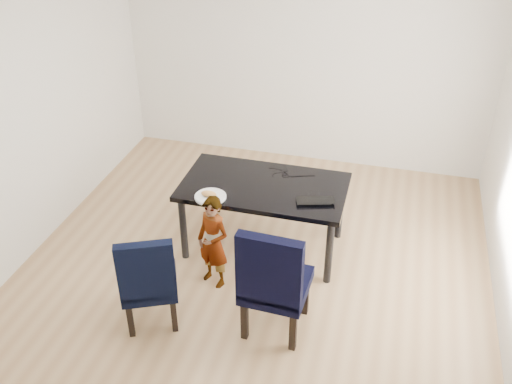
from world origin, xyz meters
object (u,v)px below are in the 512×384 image
(chair_left, at_px, (149,275))
(plate, at_px, (210,197))
(dining_table, at_px, (264,216))
(laptop, at_px, (315,198))
(child, at_px, (213,242))
(chair_right, at_px, (277,276))

(chair_left, bearing_deg, plate, 49.23)
(dining_table, relative_size, laptop, 4.55)
(chair_left, distance_m, plate, 0.97)
(child, height_order, plate, child)
(dining_table, height_order, child, child)
(chair_left, xyz_separation_m, plate, (0.26, 0.89, 0.28))
(plate, relative_size, laptop, 0.85)
(chair_left, bearing_deg, child, 33.00)
(plate, bearing_deg, child, -69.05)
(dining_table, relative_size, plate, 5.35)
(child, height_order, laptop, child)
(laptop, bearing_deg, chair_right, 64.70)
(chair_right, distance_m, plate, 1.09)
(chair_right, height_order, plate, chair_right)
(child, distance_m, laptop, 1.02)
(dining_table, relative_size, child, 1.70)
(dining_table, bearing_deg, chair_left, -119.09)
(plate, bearing_deg, chair_right, -41.05)
(chair_left, xyz_separation_m, chair_right, (1.07, 0.19, 0.07))
(child, relative_size, laptop, 2.67)
(chair_left, height_order, child, chair_left)
(plate, bearing_deg, dining_table, 39.25)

